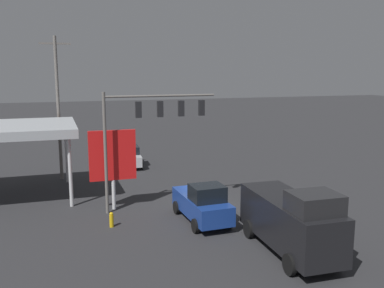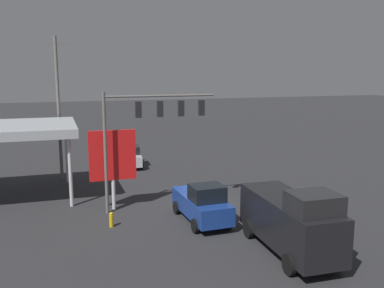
# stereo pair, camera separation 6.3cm
# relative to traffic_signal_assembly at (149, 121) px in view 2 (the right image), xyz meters

# --- Properties ---
(ground_plane) EXTENTS (200.00, 200.00, 0.00)m
(ground_plane) POSITION_rel_traffic_signal_assembly_xyz_m (-3.18, 0.86, -5.73)
(ground_plane) COLOR #2D2D30
(traffic_signal_assembly) EXTENTS (7.16, 0.43, 7.56)m
(traffic_signal_assembly) POSITION_rel_traffic_signal_assembly_xyz_m (0.00, 0.00, 0.00)
(traffic_signal_assembly) COLOR slate
(traffic_signal_assembly) RESTS_ON ground
(utility_pole) EXTENTS (2.40, 0.26, 11.48)m
(utility_pole) POSITION_rel_traffic_signal_assembly_xyz_m (5.27, -9.72, 0.31)
(utility_pole) COLOR slate
(utility_pole) RESTS_ON ground
(price_sign) EXTENTS (2.95, 0.27, 5.13)m
(price_sign) POSITION_rel_traffic_signal_assembly_xyz_m (2.27, -0.66, -2.30)
(price_sign) COLOR silver
(price_sign) RESTS_ON ground
(sedan_far) EXTENTS (2.31, 4.52, 1.93)m
(sedan_far) POSITION_rel_traffic_signal_assembly_xyz_m (-0.85, -12.58, -4.78)
(sedan_far) COLOR silver
(sedan_far) RESTS_ON ground
(pickup_parked) EXTENTS (2.39, 5.26, 2.40)m
(pickup_parked) POSITION_rel_traffic_signal_assembly_xyz_m (-2.37, 3.30, -4.62)
(pickup_parked) COLOR navy
(pickup_parked) RESTS_ON ground
(delivery_truck) EXTENTS (2.74, 6.87, 3.58)m
(delivery_truck) POSITION_rel_traffic_signal_assembly_xyz_m (-4.98, 8.81, -4.03)
(delivery_truck) COLOR black
(delivery_truck) RESTS_ON ground
(fire_hydrant) EXTENTS (0.24, 0.24, 0.88)m
(fire_hydrant) POSITION_rel_traffic_signal_assembly_xyz_m (2.86, 2.53, -5.29)
(fire_hydrant) COLOR gold
(fire_hydrant) RESTS_ON ground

